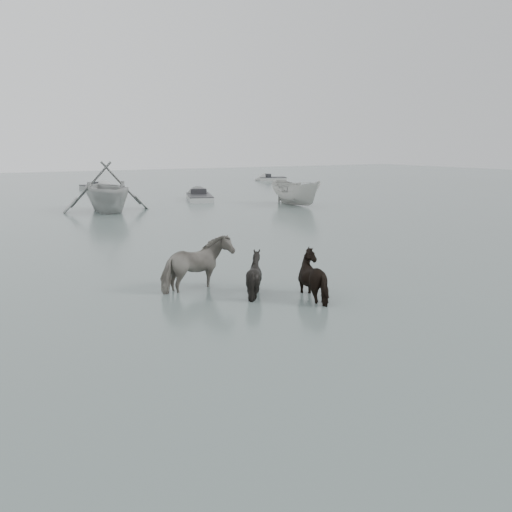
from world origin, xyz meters
name	(u,v)px	position (x,y,z in m)	size (l,w,h in m)	color
ground	(262,312)	(0.00, 0.00, 0.00)	(140.00, 140.00, 0.00)	#53635F
pony_pinto	(197,259)	(-0.61, 2.46, 0.84)	(0.90, 1.99, 1.68)	black
pony_dark	(320,268)	(1.90, 0.35, 0.74)	(1.47, 1.26, 1.48)	black
pony_black	(255,269)	(0.56, 1.38, 0.66)	(1.07, 1.20, 1.32)	black
rowboat_trail	(106,185)	(1.15, 20.16, 1.53)	(5.02, 5.82, 3.07)	#AEB0AE
boat_small	(296,191)	(12.62, 17.45, 0.91)	(1.77, 4.71, 1.82)	#B7B7B2
skiff_port	(199,195)	(8.33, 23.35, 0.38)	(5.70, 1.60, 0.75)	#ACAFAC
skiff_mid	(97,185)	(3.84, 35.50, 0.38)	(5.03, 1.60, 0.75)	gray
skiff_star	(272,177)	(23.37, 38.14, 0.38)	(4.04, 1.60, 0.75)	#A6A6A1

